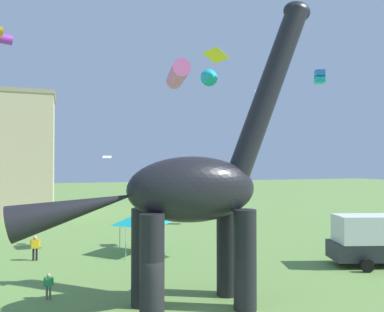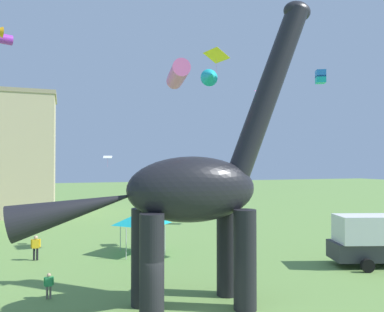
{
  "view_description": "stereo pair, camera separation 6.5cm",
  "coord_description": "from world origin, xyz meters",
  "px_view_note": "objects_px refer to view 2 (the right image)",
  "views": [
    {
      "loc": [
        -4.4,
        -13.57,
        6.44
      ],
      "look_at": [
        1.46,
        3.34,
        6.81
      ],
      "focal_mm": 35.31,
      "sensor_mm": 36.0,
      "label": 1
    },
    {
      "loc": [
        -4.34,
        -13.59,
        6.44
      ],
      "look_at": [
        1.46,
        3.34,
        6.81
      ],
      "focal_mm": 35.31,
      "sensor_mm": 36.0,
      "label": 2
    }
  ],
  "objects_px": {
    "festival_canopy_tent": "(142,218)",
    "kite_mid_center": "(321,77)",
    "person_watching_child": "(36,245)",
    "kite_far_left": "(108,157)",
    "kite_trailing": "(216,56)",
    "kite_far_right": "(185,75)",
    "kite_high_left": "(264,92)",
    "dinosaur_sculpture": "(191,189)",
    "parked_box_truck": "(375,240)",
    "person_strolling_adult": "(49,283)"
  },
  "relations": [
    {
      "from": "kite_mid_center",
      "to": "festival_canopy_tent",
      "type": "bearing_deg",
      "value": -164.77
    },
    {
      "from": "parked_box_truck",
      "to": "festival_canopy_tent",
      "type": "distance_m",
      "value": 15.53
    },
    {
      "from": "person_watching_child",
      "to": "kite_far_right",
      "type": "bearing_deg",
      "value": -40.18
    },
    {
      "from": "dinosaur_sculpture",
      "to": "kite_high_left",
      "type": "height_order",
      "value": "dinosaur_sculpture"
    },
    {
      "from": "kite_trailing",
      "to": "kite_mid_center",
      "type": "height_order",
      "value": "kite_mid_center"
    },
    {
      "from": "person_watching_child",
      "to": "kite_trailing",
      "type": "bearing_deg",
      "value": 3.09
    },
    {
      "from": "dinosaur_sculpture",
      "to": "kite_far_right",
      "type": "bearing_deg",
      "value": 102.32
    },
    {
      "from": "kite_mid_center",
      "to": "kite_high_left",
      "type": "bearing_deg",
      "value": -146.29
    },
    {
      "from": "dinosaur_sculpture",
      "to": "festival_canopy_tent",
      "type": "relative_size",
      "value": 4.64
    },
    {
      "from": "dinosaur_sculpture",
      "to": "kite_far_left",
      "type": "bearing_deg",
      "value": 119.68
    },
    {
      "from": "kite_trailing",
      "to": "kite_mid_center",
      "type": "relative_size",
      "value": 1.77
    },
    {
      "from": "person_watching_child",
      "to": "festival_canopy_tent",
      "type": "xyz_separation_m",
      "value": [
        7.1,
        -0.37,
        1.55
      ]
    },
    {
      "from": "dinosaur_sculpture",
      "to": "kite_high_left",
      "type": "bearing_deg",
      "value": 66.33
    },
    {
      "from": "kite_trailing",
      "to": "kite_far_right",
      "type": "height_order",
      "value": "kite_trailing"
    },
    {
      "from": "person_strolling_adult",
      "to": "kite_high_left",
      "type": "distance_m",
      "value": 19.57
    },
    {
      "from": "person_strolling_adult",
      "to": "kite_far_right",
      "type": "bearing_deg",
      "value": -24.01
    },
    {
      "from": "person_strolling_adult",
      "to": "kite_far_right",
      "type": "height_order",
      "value": "kite_far_right"
    },
    {
      "from": "kite_mid_center",
      "to": "kite_far_right",
      "type": "height_order",
      "value": "kite_mid_center"
    },
    {
      "from": "parked_box_truck",
      "to": "kite_trailing",
      "type": "height_order",
      "value": "kite_trailing"
    },
    {
      "from": "kite_far_left",
      "to": "dinosaur_sculpture",
      "type": "bearing_deg",
      "value": -81.18
    },
    {
      "from": "dinosaur_sculpture",
      "to": "person_strolling_adult",
      "type": "distance_m",
      "value": 8.27
    },
    {
      "from": "festival_canopy_tent",
      "to": "kite_far_right",
      "type": "relative_size",
      "value": 1.0
    },
    {
      "from": "person_watching_child",
      "to": "kite_far_right",
      "type": "xyz_separation_m",
      "value": [
        7.44,
        -9.37,
        9.9
      ]
    },
    {
      "from": "kite_far_left",
      "to": "kite_high_left",
      "type": "distance_m",
      "value": 13.09
    },
    {
      "from": "kite_far_left",
      "to": "kite_mid_center",
      "type": "relative_size",
      "value": 0.66
    },
    {
      "from": "festival_canopy_tent",
      "to": "kite_far_right",
      "type": "distance_m",
      "value": 12.28
    },
    {
      "from": "kite_far_right",
      "to": "person_strolling_adult",
      "type": "bearing_deg",
      "value": 167.32
    },
    {
      "from": "parked_box_truck",
      "to": "kite_far_left",
      "type": "distance_m",
      "value": 19.74
    },
    {
      "from": "dinosaur_sculpture",
      "to": "kite_far_right",
      "type": "xyz_separation_m",
      "value": [
        0.27,
        1.82,
        5.61
      ]
    },
    {
      "from": "parked_box_truck",
      "to": "kite_far_left",
      "type": "height_order",
      "value": "kite_far_left"
    },
    {
      "from": "person_watching_child",
      "to": "kite_far_right",
      "type": "distance_m",
      "value": 15.53
    },
    {
      "from": "festival_canopy_tent",
      "to": "kite_mid_center",
      "type": "relative_size",
      "value": 2.35
    },
    {
      "from": "person_strolling_adult",
      "to": "person_watching_child",
      "type": "bearing_deg",
      "value": 86.42
    },
    {
      "from": "person_strolling_adult",
      "to": "festival_canopy_tent",
      "type": "bearing_deg",
      "value": 40.17
    },
    {
      "from": "festival_canopy_tent",
      "to": "kite_far_left",
      "type": "relative_size",
      "value": 3.56
    },
    {
      "from": "kite_high_left",
      "to": "dinosaur_sculpture",
      "type": "bearing_deg",
      "value": -134.53
    },
    {
      "from": "kite_high_left",
      "to": "kite_far_right",
      "type": "distance_m",
      "value": 11.3
    },
    {
      "from": "festival_canopy_tent",
      "to": "kite_high_left",
      "type": "bearing_deg",
      "value": -11.16
    },
    {
      "from": "dinosaur_sculpture",
      "to": "kite_trailing",
      "type": "relative_size",
      "value": 6.18
    },
    {
      "from": "person_watching_child",
      "to": "kite_high_left",
      "type": "relative_size",
      "value": 0.99
    },
    {
      "from": "dinosaur_sculpture",
      "to": "festival_canopy_tent",
      "type": "xyz_separation_m",
      "value": [
        -0.07,
        10.82,
        -2.74
      ]
    },
    {
      "from": "kite_mid_center",
      "to": "parked_box_truck",
      "type": "bearing_deg",
      "value": -115.52
    },
    {
      "from": "kite_trailing",
      "to": "kite_high_left",
      "type": "bearing_deg",
      "value": -5.35
    },
    {
      "from": "dinosaur_sculpture",
      "to": "person_watching_child",
      "type": "relative_size",
      "value": 8.9
    },
    {
      "from": "parked_box_truck",
      "to": "person_watching_child",
      "type": "height_order",
      "value": "parked_box_truck"
    },
    {
      "from": "kite_far_right",
      "to": "dinosaur_sculpture",
      "type": "bearing_deg",
      "value": -98.53
    },
    {
      "from": "festival_canopy_tent",
      "to": "kite_trailing",
      "type": "relative_size",
      "value": 1.33
    },
    {
      "from": "kite_far_left",
      "to": "kite_trailing",
      "type": "bearing_deg",
      "value": -32.13
    },
    {
      "from": "kite_far_right",
      "to": "kite_far_left",
      "type": "bearing_deg",
      "value": 101.35
    },
    {
      "from": "kite_trailing",
      "to": "kite_far_left",
      "type": "bearing_deg",
      "value": 147.87
    }
  ]
}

